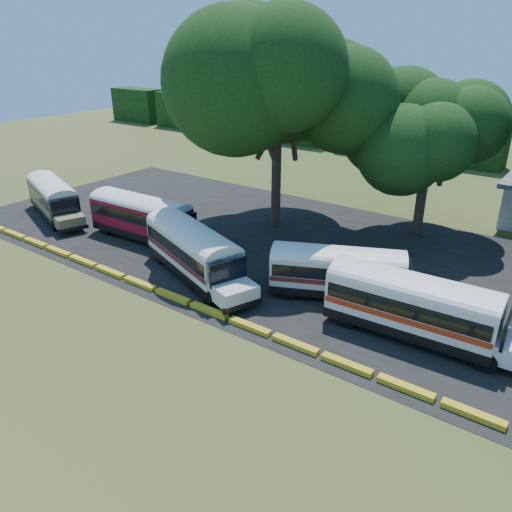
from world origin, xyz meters
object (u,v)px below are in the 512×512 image
Objects in this scene: bus_red at (143,215)px; tree_west at (278,75)px; bus_beige at (53,196)px; bus_white_red at (416,304)px; bus_cream_west at (194,249)px.

tree_west reaches higher than bus_red.
bus_white_red is (33.23, -0.32, 0.10)m from bus_beige.
bus_beige is at bearing -150.81° from tree_west.
bus_beige is at bearing 177.01° from bus_white_red.
bus_beige is 33.23m from bus_white_red.
bus_beige is 0.95× the size of bus_red.
bus_white_red is (14.61, 1.42, -0.02)m from bus_cream_west.
bus_white_red is 0.64× the size of tree_west.
bus_cream_west is 1.02× the size of bus_white_red.
bus_cream_west reaches higher than bus_white_red.
tree_west is (-1.15, 11.50, 10.22)m from bus_cream_west.
bus_beige is at bearing -176.88° from bus_red.
bus_cream_west is 14.67m from bus_white_red.
bus_white_red is at bearing 19.42° from bus_beige.
tree_west is at bearing 116.23° from bus_cream_west.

